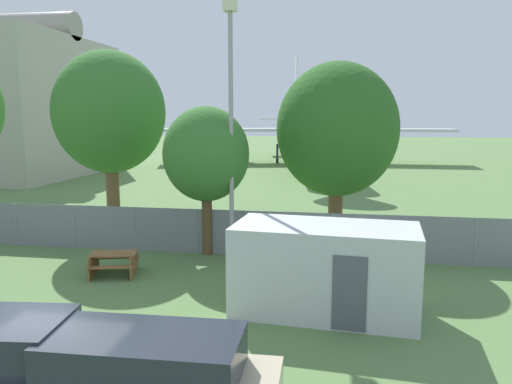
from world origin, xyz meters
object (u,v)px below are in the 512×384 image
object	(u,v)px
portable_cabin	(325,269)
picnic_bench_near_cabin	(114,261)
tree_behind_benches	(206,155)
car_champagne_van_near_left	(145,382)
airplane	(302,124)
tree_left_of_cabin	(109,113)
tree_near_hangar	(337,130)

from	to	relation	value
portable_cabin	picnic_bench_near_cabin	distance (m)	7.40
tree_behind_benches	car_champagne_van_near_left	xyz separation A→B (m)	(1.81, -10.84, -2.90)
airplane	tree_left_of_cabin	world-z (taller)	airplane
portable_cabin	picnic_bench_near_cabin	xyz separation A→B (m)	(-7.05, 2.09, -0.74)
tree_near_hangar	tree_behind_benches	world-z (taller)	tree_near_hangar
airplane	portable_cabin	size ratio (longest dim) A/B	8.31
tree_near_hangar	car_champagne_van_near_left	bearing A→B (deg)	-102.57
tree_near_hangar	tree_behind_benches	size ratio (longest dim) A/B	1.32
tree_behind_benches	airplane	bearing A→B (deg)	88.37
airplane	portable_cabin	xyz separation A→B (m)	(3.57, -41.50, -3.10)
picnic_bench_near_cabin	airplane	bearing A→B (deg)	84.95
airplane	tree_behind_benches	distance (m)	36.46
tree_near_hangar	tree_left_of_cabin	world-z (taller)	tree_left_of_cabin
tree_behind_benches	tree_left_of_cabin	bearing A→B (deg)	154.86
portable_cabin	picnic_bench_near_cabin	size ratio (longest dim) A/B	2.76
portable_cabin	tree_left_of_cabin	xyz separation A→B (m)	(-9.48, 7.35, 4.20)
portable_cabin	tree_left_of_cabin	world-z (taller)	tree_left_of_cabin
tree_near_hangar	car_champagne_van_near_left	distance (m)	14.38
picnic_bench_near_cabin	car_champagne_van_near_left	xyz separation A→B (m)	(4.26, -7.86, 0.47)
picnic_bench_near_cabin	tree_near_hangar	size ratio (longest dim) A/B	0.24
airplane	tree_near_hangar	distance (m)	33.94
tree_near_hangar	tree_behind_benches	xyz separation A→B (m)	(-4.83, -2.71, -0.87)
airplane	car_champagne_van_near_left	size ratio (longest dim) A/B	9.34
tree_behind_benches	car_champagne_van_near_left	world-z (taller)	tree_behind_benches
picnic_bench_near_cabin	car_champagne_van_near_left	distance (m)	8.95
tree_left_of_cabin	tree_behind_benches	size ratio (longest dim) A/B	1.43
tree_left_of_cabin	car_champagne_van_near_left	bearing A→B (deg)	-63.03
tree_near_hangar	tree_left_of_cabin	size ratio (longest dim) A/B	0.93
car_champagne_van_near_left	tree_near_hangar	bearing A→B (deg)	-103.94
tree_near_hangar	car_champagne_van_near_left	xyz separation A→B (m)	(-3.02, -13.55, -3.77)
airplane	picnic_bench_near_cabin	xyz separation A→B (m)	(-3.48, -39.41, -3.84)
airplane	picnic_bench_near_cabin	bearing A→B (deg)	-12.64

